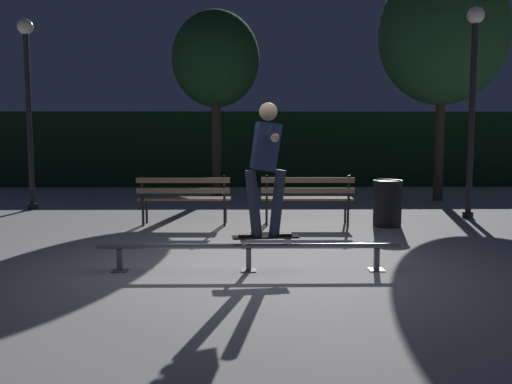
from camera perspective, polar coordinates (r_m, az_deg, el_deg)
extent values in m
plane|color=#ADAAA8|center=(7.04, -0.73, -7.45)|extent=(90.00, 90.00, 0.00)
cube|color=black|center=(17.33, -0.82, 4.29)|extent=(24.00, 1.20, 2.18)
cylinder|color=slate|center=(6.81, -0.73, -5.36)|extent=(3.56, 0.06, 0.06)
cube|color=slate|center=(7.01, -13.30, -6.57)|extent=(0.06, 0.06, 0.27)
cube|color=slate|center=(7.03, -13.27, -7.58)|extent=(0.18, 0.18, 0.01)
cube|color=slate|center=(6.84, -0.73, -6.70)|extent=(0.06, 0.06, 0.27)
cube|color=slate|center=(6.87, -0.73, -7.74)|extent=(0.18, 0.18, 0.01)
cube|color=slate|center=(7.01, 11.82, -6.52)|extent=(0.06, 0.06, 0.27)
cube|color=slate|center=(7.04, 11.80, -7.53)|extent=(0.18, 0.18, 0.01)
cube|color=black|center=(6.79, 0.94, -4.46)|extent=(0.80, 0.29, 0.02)
cube|color=black|center=(6.79, 0.94, -4.37)|extent=(0.78, 0.28, 0.00)
cube|color=#9E9EA3|center=(6.84, 3.14, -4.55)|extent=(0.07, 0.17, 0.02)
cube|color=#9E9EA3|center=(6.76, -1.29, -4.66)|extent=(0.07, 0.17, 0.02)
cylinder|color=beige|center=(6.77, 3.27, -4.96)|extent=(0.06, 0.04, 0.05)
cylinder|color=beige|center=(6.92, 3.02, -4.71)|extent=(0.06, 0.04, 0.05)
cylinder|color=beige|center=(6.69, -1.22, -5.08)|extent=(0.06, 0.04, 0.05)
cylinder|color=beige|center=(6.85, -1.36, -4.82)|extent=(0.06, 0.04, 0.05)
cube|color=black|center=(6.81, 2.44, -4.22)|extent=(0.27, 0.13, 0.03)
cube|color=black|center=(6.76, -0.57, -4.29)|extent=(0.27, 0.13, 0.03)
cylinder|color=#282D42|center=(6.75, 2.12, -1.10)|extent=(0.22, 0.15, 0.79)
cylinder|color=#282D42|center=(6.71, -0.24, -1.14)|extent=(0.22, 0.15, 0.79)
cube|color=#1E284C|center=(6.68, 0.96, 4.51)|extent=(0.37, 0.40, 0.57)
cylinder|color=#1E284C|center=(6.30, 1.47, 5.87)|extent=(0.15, 0.61, 0.21)
cylinder|color=#1E284C|center=(7.05, 0.50, 5.90)|extent=(0.15, 0.61, 0.21)
sphere|color=tan|center=(6.02, 1.88, 5.38)|extent=(0.09, 0.09, 0.09)
sphere|color=tan|center=(7.33, 0.20, 5.52)|extent=(0.09, 0.09, 0.09)
sphere|color=tan|center=(6.68, 1.22, 7.94)|extent=(0.21, 0.21, 0.21)
cube|color=black|center=(10.28, -3.02, -1.88)|extent=(0.04, 0.04, 0.44)
cube|color=black|center=(9.97, -3.12, -2.14)|extent=(0.04, 0.04, 0.44)
cube|color=black|center=(9.87, -3.15, 0.36)|extent=(0.04, 0.04, 0.44)
cube|color=black|center=(10.46, -10.75, -1.84)|extent=(0.04, 0.04, 0.44)
cube|color=black|center=(10.15, -11.09, -2.09)|extent=(0.04, 0.04, 0.44)
cube|color=black|center=(10.06, -11.19, 0.36)|extent=(0.04, 0.04, 0.44)
cube|color=#937551|center=(10.30, -6.95, -0.57)|extent=(1.60, 0.12, 0.04)
cube|color=#937551|center=(10.16, -7.04, -0.66)|extent=(1.60, 0.12, 0.04)
cube|color=#937551|center=(10.02, -7.15, -0.76)|extent=(1.60, 0.12, 0.04)
cube|color=#937551|center=(9.94, -7.21, 0.12)|extent=(1.60, 0.07, 0.09)
cube|color=#937551|center=(9.92, -7.22, 1.16)|extent=(1.60, 0.07, 0.09)
cube|color=black|center=(10.42, 8.80, -1.83)|extent=(0.04, 0.04, 0.44)
cube|color=black|center=(10.11, 9.07, -2.09)|extent=(0.04, 0.04, 0.44)
cube|color=black|center=(10.02, 9.15, 0.37)|extent=(0.04, 0.04, 0.44)
cube|color=black|center=(10.31, 1.04, -1.85)|extent=(0.04, 0.04, 0.44)
cube|color=black|center=(9.99, 1.06, -2.11)|extent=(0.04, 0.04, 0.44)
cube|color=black|center=(9.90, 1.07, 0.38)|extent=(0.04, 0.04, 0.44)
cube|color=#937551|center=(10.29, 4.96, -0.55)|extent=(1.60, 0.12, 0.04)
cube|color=#937551|center=(10.15, 5.03, -0.64)|extent=(1.60, 0.12, 0.04)
cube|color=#937551|center=(10.02, 5.09, -0.74)|extent=(1.60, 0.12, 0.04)
cube|color=#937551|center=(9.93, 5.14, 0.14)|extent=(1.60, 0.07, 0.09)
cube|color=#937551|center=(9.91, 5.15, 1.18)|extent=(1.60, 0.07, 0.09)
cylinder|color=#3D2D23|center=(14.22, 17.64, 4.42)|extent=(0.22, 0.22, 2.59)
ellipsoid|color=#234C28|center=(14.38, 17.98, 14.61)|extent=(2.94, 2.94, 3.23)
cylinder|color=#3D2D23|center=(13.99, -3.94, 4.38)|extent=(0.22, 0.22, 2.45)
ellipsoid|color=#193D1E|center=(14.09, -4.00, 12.99)|extent=(2.08, 2.08, 2.28)
cylinder|color=black|center=(12.87, -21.48, 6.37)|extent=(0.11, 0.11, 3.60)
sphere|color=#F2EACC|center=(13.04, -21.83, 14.92)|extent=(0.32, 0.32, 0.32)
cylinder|color=black|center=(12.97, -21.18, -1.33)|extent=(0.20, 0.20, 0.12)
cylinder|color=black|center=(11.52, 20.50, 6.49)|extent=(0.11, 0.11, 3.60)
sphere|color=#F2EACC|center=(11.70, 20.87, 16.02)|extent=(0.32, 0.32, 0.32)
cylinder|color=black|center=(11.63, 20.18, -2.11)|extent=(0.20, 0.20, 0.12)
cylinder|color=black|center=(10.17, 12.85, -1.15)|extent=(0.48, 0.48, 0.78)
torus|color=black|center=(10.13, 12.90, 1.04)|extent=(0.52, 0.52, 0.04)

